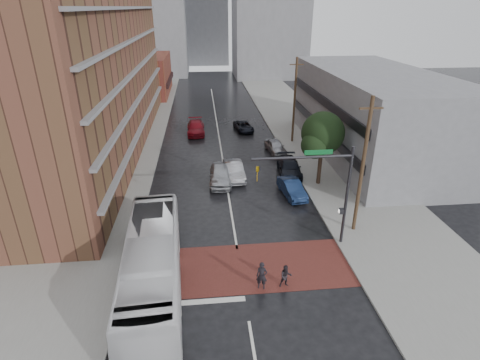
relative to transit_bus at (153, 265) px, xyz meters
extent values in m
plane|color=black|center=(5.16, 1.00, -1.76)|extent=(160.00, 160.00, 0.00)
cube|color=maroon|center=(5.16, 1.50, -1.75)|extent=(14.00, 5.00, 0.02)
cube|color=gray|center=(-6.34, 26.00, -1.68)|extent=(9.00, 90.00, 0.15)
cube|color=gray|center=(16.66, 26.00, -1.68)|extent=(9.00, 90.00, 0.15)
cube|color=brown|center=(-8.84, 25.00, 12.24)|extent=(10.00, 44.00, 28.00)
cube|color=brown|center=(-6.84, 55.00, 1.74)|extent=(8.00, 16.00, 7.00)
cube|color=gray|center=(21.66, 21.00, 2.74)|extent=(11.00, 26.00, 9.00)
cube|color=gray|center=(-8.84, 79.00, 14.24)|extent=(18.00, 16.00, 32.00)
cube|color=gray|center=(5.16, 96.00, 10.24)|extent=(12.00, 10.00, 24.00)
cylinder|color=#332319|center=(13.66, 13.00, 0.24)|extent=(0.36, 0.36, 4.00)
sphere|color=black|center=(13.66, 13.00, 3.24)|extent=(3.80, 3.80, 3.80)
sphere|color=black|center=(12.76, 12.20, 2.44)|extent=(2.40, 2.40, 2.40)
sphere|color=black|center=(14.46, 13.80, 2.64)|extent=(2.60, 2.60, 2.60)
cylinder|color=#2D2D33|center=(12.46, 3.50, 1.84)|extent=(0.20, 0.20, 7.20)
cylinder|color=#2D2D33|center=(9.26, 3.50, 4.84)|extent=(6.40, 0.16, 0.16)
imported|color=gold|center=(6.46, 3.50, 3.84)|extent=(0.20, 0.16, 1.00)
cube|color=#0C5926|center=(10.26, 3.50, 5.14)|extent=(1.80, 0.05, 0.30)
cube|color=#2D2D33|center=(12.21, 3.50, 0.84)|extent=(0.30, 0.30, 0.35)
cylinder|color=#473321|center=(13.96, 5.00, 3.24)|extent=(0.26, 0.26, 10.00)
cube|color=#473321|center=(13.96, 5.00, 7.44)|extent=(1.60, 0.12, 0.12)
cylinder|color=#473321|center=(13.96, 25.00, 3.24)|extent=(0.26, 0.26, 10.00)
cube|color=#473321|center=(13.96, 25.00, 7.44)|extent=(1.60, 0.12, 0.12)
imported|color=silver|center=(0.00, 0.00, 0.00)|extent=(3.71, 12.78, 3.52)
imported|color=black|center=(6.22, -0.50, -0.88)|extent=(0.73, 0.57, 1.77)
imported|color=black|center=(7.65, -0.50, -1.02)|extent=(0.74, 0.59, 1.47)
imported|color=#ACAFB4|center=(4.59, 14.21, -0.91)|extent=(2.27, 5.09, 1.70)
imported|color=#ADAEB5|center=(5.99, 15.25, -0.98)|extent=(1.96, 4.81, 1.55)
imported|color=maroon|center=(2.25, 29.68, -0.97)|extent=(2.30, 5.45, 1.57)
imported|color=black|center=(8.57, 30.22, -1.15)|extent=(2.65, 4.65, 1.22)
imported|color=#15274B|center=(10.68, 11.00, -1.06)|extent=(2.01, 4.39, 1.40)
imported|color=black|center=(11.46, 15.54, -1.01)|extent=(2.52, 5.31, 1.50)
imported|color=#96979D|center=(11.26, 21.72, -1.04)|extent=(2.26, 4.41, 1.43)
camera|label=1|loc=(3.19, -17.64, 13.35)|focal=28.00mm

